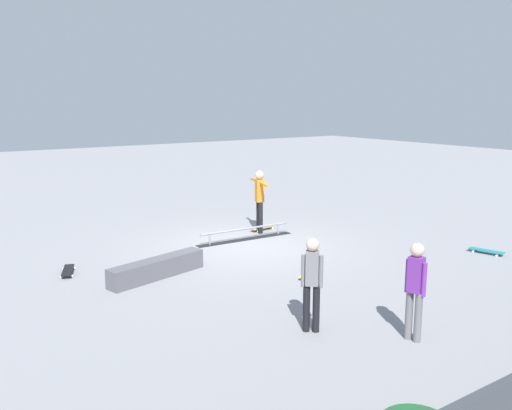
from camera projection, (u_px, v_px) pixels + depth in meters
The scene contains 10 objects.
ground_plane at pixel (247, 246), 13.47m from camera, with size 60.00×60.00×0.00m, color gray.
grind_rail at pixel (245, 235), 14.02m from camera, with size 2.76×0.35×0.31m.
skate_ledge at pixel (157, 268), 11.01m from camera, with size 2.21×0.36×0.40m, color #595960.
skater_main at pixel (260, 197), 14.59m from camera, with size 0.47×1.34×1.71m.
skateboard_main at pixel (263, 228), 15.03m from camera, with size 0.82×0.33×0.09m.
bystander_purple_shirt at pixel (415, 286), 8.01m from camera, with size 0.21×0.35×1.52m.
bystander_grey_shirt at pixel (312, 279), 8.33m from camera, with size 0.30×0.28×1.52m.
loose_skateboard_teal at pixel (486, 251), 12.74m from camera, with size 0.41×0.82×0.09m.
loose_skateboard_black at pixel (68, 270), 11.28m from camera, with size 0.47×0.82×0.09m.
loose_skateboard_yellow at pixel (308, 272), 11.15m from camera, with size 0.75×0.66×0.09m.
Camera 1 is at (7.12, 10.91, 3.59)m, focal length 37.80 mm.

